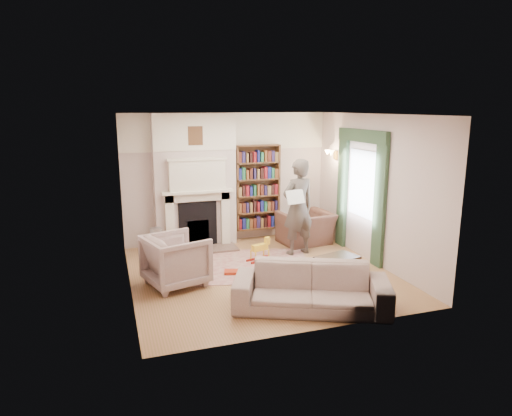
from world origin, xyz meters
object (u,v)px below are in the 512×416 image
object	(u,v)px
armchair_left	(176,260)
sofa	(311,288)
armchair_reading	(306,228)
rocking_horse	(260,250)
paraffin_heater	(156,241)
bookcase	(257,187)
man_reading	(298,207)
coffee_table	(337,269)

from	to	relation	value
armchair_left	sofa	size ratio (longest dim) A/B	0.42
armchair_reading	rocking_horse	world-z (taller)	armchair_reading
armchair_reading	sofa	xyz separation A→B (m)	(-1.28, -3.04, -0.02)
sofa	paraffin_heater	size ratio (longest dim) A/B	4.11
bookcase	man_reading	size ratio (longest dim) A/B	0.96
armchair_left	rocking_horse	xyz separation A→B (m)	(1.71, 0.69, -0.20)
armchair_reading	paraffin_heater	size ratio (longest dim) A/B	1.93
bookcase	armchair_left	distance (m)	3.15
paraffin_heater	rocking_horse	bearing A→B (deg)	-29.10
bookcase	coffee_table	world-z (taller)	bookcase
armchair_left	sofa	xyz separation A→B (m)	(1.74, -1.56, -0.10)
coffee_table	paraffin_heater	world-z (taller)	paraffin_heater
paraffin_heater	rocking_horse	size ratio (longest dim) A/B	1.07
armchair_reading	bookcase	bearing A→B (deg)	-46.03
rocking_horse	sofa	bearing A→B (deg)	-105.94
armchair_left	paraffin_heater	xyz separation A→B (m)	(-0.14, 1.72, -0.16)
armchair_left	paraffin_heater	world-z (taller)	armchair_left
man_reading	sofa	bearing A→B (deg)	58.60
bookcase	armchair_reading	xyz separation A→B (m)	(0.87, -0.69, -0.83)
man_reading	rocking_horse	size ratio (longest dim) A/B	3.77
armchair_left	sofa	distance (m)	2.34
coffee_table	rocking_horse	bearing A→B (deg)	107.14
paraffin_heater	armchair_reading	bearing A→B (deg)	-4.33
sofa	man_reading	size ratio (longest dim) A/B	1.17
bookcase	armchair_left	world-z (taller)	bookcase
armchair_reading	armchair_left	distance (m)	3.37
armchair_reading	armchair_left	xyz separation A→B (m)	(-3.02, -1.48, 0.08)
armchair_left	rocking_horse	distance (m)	1.85
bookcase	paraffin_heater	size ratio (longest dim) A/B	3.36
bookcase	sofa	distance (m)	3.85
armchair_reading	sofa	distance (m)	3.30
armchair_reading	rocking_horse	distance (m)	1.54
man_reading	coffee_table	world-z (taller)	man_reading
paraffin_heater	man_reading	bearing A→B (deg)	-17.17
armchair_reading	paraffin_heater	bearing A→B (deg)	-11.89
armchair_reading	rocking_horse	size ratio (longest dim) A/B	2.07
bookcase	man_reading	distance (m)	1.38
armchair_left	man_reading	xyz separation A→B (m)	(2.57, 0.88, 0.54)
bookcase	rocking_horse	world-z (taller)	bookcase
sofa	armchair_left	bearing A→B (deg)	162.11
man_reading	coffee_table	size ratio (longest dim) A/B	2.76
sofa	coffee_table	size ratio (longest dim) A/B	3.23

